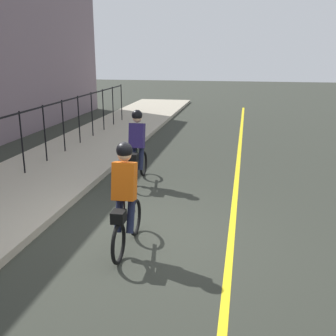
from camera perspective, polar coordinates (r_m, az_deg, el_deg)
The scene contains 4 objects.
ground_plane at distance 7.49m, azimuth -3.87°, elevation -9.42°, with size 80.00×80.00×0.00m, color #2D3028.
lane_line_centre at distance 7.29m, azimuth 8.61°, elevation -10.30°, with size 36.00×0.12×0.01m, color yellow.
cyclist_lead at distance 10.21m, azimuth -4.23°, elevation 2.88°, with size 1.71×0.36×1.83m.
cyclist_follow at distance 6.70m, azimuth -5.90°, elevation -4.14°, with size 1.71×0.36×1.83m.
Camera 1 is at (-6.55, -1.74, 3.19)m, focal length 44.30 mm.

